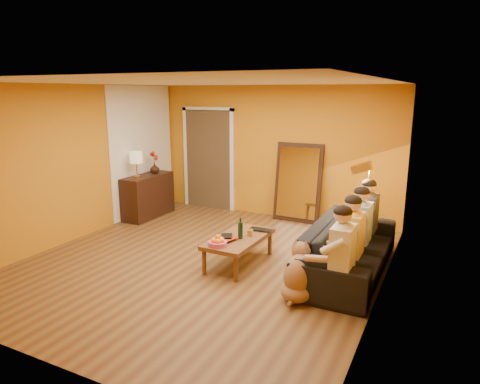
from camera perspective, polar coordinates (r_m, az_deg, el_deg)
The scene contains 27 objects.
room_shell at distance 6.42m, azimuth -3.32°, elevation 2.69°, with size 5.00×5.50×2.60m.
white_accent at distance 8.95m, azimuth -12.87°, elevation 5.38°, with size 0.02×1.90×2.58m, color white.
doorway_recess at distance 9.31m, azimuth -3.84°, elevation 4.42°, with size 1.06×0.30×2.10m, color #3F2D19.
door_jamb_left at distance 9.50m, azimuth -7.19°, elevation 4.54°, with size 0.08×0.06×2.20m, color white.
door_jamb_right at distance 8.93m, azimuth -1.05°, elevation 4.08°, with size 0.08×0.06×2.20m, color white.
door_header at distance 9.10m, azimuth -4.33°, elevation 10.99°, with size 1.22×0.06×0.08m, color white.
mirror_frame at distance 8.34m, azimuth 7.76°, elevation 1.27°, with size 0.92×0.06×1.52m, color black.
mirror_glass at distance 8.30m, azimuth 7.67°, elevation 1.22°, with size 0.78×0.02×1.36m, color white.
sideboard at distance 8.80m, azimuth -12.15°, elevation -0.51°, with size 0.44×1.18×0.85m, color black.
table_lamp at distance 8.44m, azimuth -13.64°, elevation 3.54°, with size 0.24×0.24×0.51m, color beige, non-canonical shape.
sofa at distance 6.18m, azimuth 14.30°, elevation -7.24°, with size 0.95×2.43×0.71m, color black.
coffee_table at distance 6.31m, azimuth -0.15°, elevation -7.80°, with size 0.62×1.22×0.42m, color brown, non-canonical shape.
floor_lamp at distance 6.70m, azimuth 16.58°, elevation -2.51°, with size 0.30×0.24×1.44m, color gold, non-canonical shape.
dog at distance 5.30m, azimuth 7.93°, elevation -10.38°, with size 0.40×0.61×0.72m, color #A26649, non-canonical shape.
person_far_left at distance 5.15m, azimuth 13.46°, elevation -8.38°, with size 0.70×0.44×1.22m, color beige, non-canonical shape.
person_mid_left at distance 5.66m, azimuth 14.75°, elevation -6.47°, with size 0.70×0.44×1.22m, color gold, non-canonical shape.
person_mid_right at distance 6.17m, azimuth 15.81°, elevation -4.87°, with size 0.70×0.44×1.22m, color #8BA3D6, non-canonical shape.
person_far_right at distance 6.69m, azimuth 16.71°, elevation -3.52°, with size 0.70×0.44×1.22m, color #39383D, non-canonical shape.
fruit_bowl at distance 5.88m, azimuth -3.01°, elevation -6.41°, with size 0.26×0.26×0.16m, color #C7467C, non-canonical shape.
wine_bottle at distance 6.12m, azimuth 0.06°, elevation -4.84°, with size 0.07×0.07×0.31m, color black.
tumbler at distance 6.27m, azimuth 1.32°, elevation -5.45°, with size 0.10×0.10×0.09m, color #B27F3F.
laptop at distance 6.46m, azimuth 2.68°, elevation -5.19°, with size 0.36×0.23×0.03m, color black.
book_lower at distance 6.14m, azimuth -2.50°, elevation -6.21°, with size 0.16×0.22×0.02m, color black.
book_mid at distance 6.14m, azimuth -2.38°, elevation -6.02°, with size 0.20×0.27×0.02m, color #A52012.
book_upper at distance 6.12m, azimuth -2.55°, elevation -5.88°, with size 0.16×0.22×0.02m, color black.
vase at distance 8.89m, azimuth -11.32°, elevation 3.12°, with size 0.19×0.19×0.20m, color black.
flowers at distance 8.85m, azimuth -11.39°, elevation 4.68°, with size 0.17×0.17×0.45m, color #A52012, non-canonical shape.
Camera 1 is at (3.14, -5.11, 2.48)m, focal length 32.00 mm.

